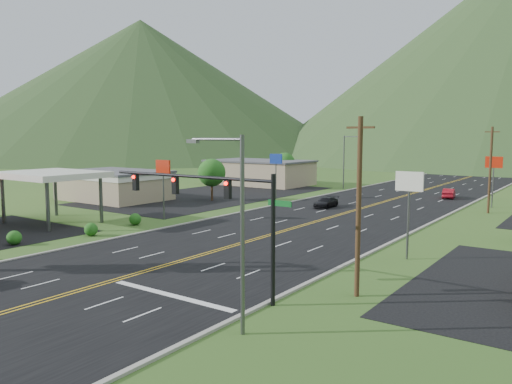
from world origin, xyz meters
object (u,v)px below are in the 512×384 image
Objects in this scene: traffic_signal at (214,200)px; car_dark_mid at (326,203)px; car_red_far at (449,194)px; streetlight_east at (237,221)px; gas_canopy at (51,176)px; streetlight_west at (346,158)px.

traffic_signal reaches higher than car_dark_mid.
streetlight_east is at bearing 85.69° from car_red_far.
streetlight_east is at bearing -68.86° from car_dark_mid.
traffic_signal is 1.31× the size of gas_canopy.
gas_canopy is at bearing 160.12° from streetlight_east.
traffic_signal is 3.08× the size of car_red_far.
traffic_signal is at bearing 139.61° from streetlight_east.
streetlight_west is at bearing -20.07° from car_red_far.
streetlight_west is 18.68m from car_red_far.
gas_canopy is at bearing 48.38° from car_red_far.
streetlight_east is 0.90× the size of gas_canopy.
gas_canopy is at bearing -125.28° from car_dark_mid.
car_red_far is at bearing 95.08° from streetlight_east.
traffic_signal is at bearing -15.70° from gas_canopy.
streetlight_west is at bearing 77.87° from gas_canopy.
gas_canopy reaches higher than car_dark_mid.
car_dark_mid is (-15.11, 38.04, -4.55)m from streetlight_east.
streetlight_west is 49.10m from gas_canopy.
gas_canopy is 52.94m from car_red_far.
gas_canopy is (-10.32, -48.00, -0.31)m from streetlight_west.
streetlight_east is (4.70, -4.00, -0.15)m from traffic_signal.
streetlight_west is at bearing 108.90° from car_dark_mid.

